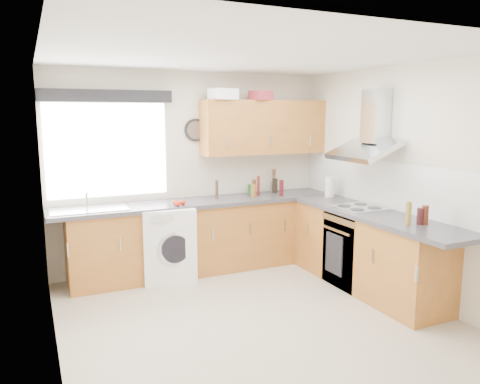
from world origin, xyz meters
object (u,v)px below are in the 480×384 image
oven (357,249)px  washing_machine (168,243)px  extractor_hood (369,132)px  upper_cabinets (264,127)px

oven → washing_machine: (-1.95, 1.10, 0.02)m
extractor_hood → upper_cabinets: 1.48m
oven → washing_machine: 2.24m
oven → extractor_hood: bearing=-0.0°
oven → extractor_hood: (0.10, -0.00, 1.34)m
oven → washing_machine: washing_machine is taller
extractor_hood → washing_machine: bearing=151.8°
upper_cabinets → washing_machine: bearing=-170.9°
extractor_hood → washing_machine: size_ratio=0.88×
washing_machine → oven: bearing=-19.4°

